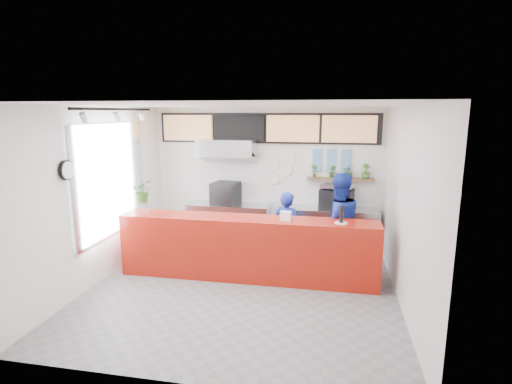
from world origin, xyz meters
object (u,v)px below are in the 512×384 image
Objects in this scene: staff_right at (338,224)px; pepper_mill at (341,214)px; service_counter at (247,248)px; espresso_machine at (337,199)px; staff_center at (287,230)px; panini_oven at (226,193)px.

staff_right reaches higher than pepper_mill.
staff_right reaches higher than service_counter.
staff_right is at bearing -73.84° from espresso_machine.
pepper_mill is at bearing 164.85° from staff_center.
staff_center is (1.49, -1.21, -0.41)m from panini_oven.
service_counter is at bearing -2.30° from staff_right.
panini_oven is 0.29× the size of staff_right.
service_counter is 0.88m from staff_center.
service_counter is at bearing 177.99° from pepper_mill.
staff_right is 0.68m from pepper_mill.
panini_oven is 2.73m from staff_right.
staff_center is at bearing -24.54° from staff_right.
staff_center is 0.80× the size of staff_right.
panini_oven reaches higher than service_counter.
espresso_machine is at bearing 49.60° from service_counter.
staff_center is at bearing 146.35° from pepper_mill.
pepper_mill reaches higher than espresso_machine.
staff_right reaches higher than staff_center.
panini_oven is at bearing 115.70° from service_counter.
panini_oven is (-0.87, 1.80, 0.59)m from service_counter.
service_counter is 1.74m from pepper_mill.
staff_right is (2.41, -1.27, -0.22)m from panini_oven.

